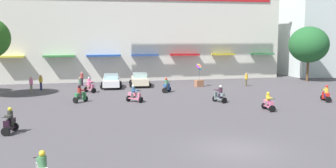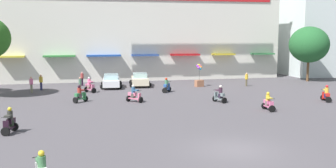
# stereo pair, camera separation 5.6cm
# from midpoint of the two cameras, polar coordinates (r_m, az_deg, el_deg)

# --- Properties ---
(ground_plane) EXTENTS (128.00, 128.00, 0.00)m
(ground_plane) POSITION_cam_midpoint_polar(r_m,az_deg,el_deg) (32.10, 1.22, -3.09)
(ground_plane) COLOR #4A464A
(colonial_building) EXTENTS (36.60, 16.85, 21.08)m
(colonial_building) POSITION_cam_midpoint_polar(r_m,az_deg,el_deg) (54.40, -4.57, 10.76)
(colonial_building) COLOR silver
(colonial_building) RESTS_ON ground
(flank_building_right) EXTENTS (12.12, 9.65, 12.86)m
(flank_building_right) POSITION_cam_midpoint_polar(r_m,az_deg,el_deg) (61.25, 22.12, 7.40)
(flank_building_right) COLOR silver
(flank_building_right) RESTS_ON ground
(plaza_tree_1) EXTENTS (4.85, 4.98, 6.87)m
(plaza_tree_1) POSITION_cam_midpoint_polar(r_m,az_deg,el_deg) (50.88, 20.28, 5.55)
(plaza_tree_1) COLOR brown
(plaza_tree_1) RESTS_ON ground
(parked_car_0) EXTENTS (2.60, 4.46, 1.51)m
(parked_car_0) POSITION_cam_midpoint_polar(r_m,az_deg,el_deg) (42.68, -8.54, 0.47)
(parked_car_0) COLOR white
(parked_car_0) RESTS_ON ground
(parked_car_1) EXTENTS (2.67, 4.23, 1.51)m
(parked_car_1) POSITION_cam_midpoint_polar(r_m,az_deg,el_deg) (43.55, -4.28, 0.68)
(parked_car_1) COLOR beige
(parked_car_1) RESTS_ON ground
(scooter_rider_0) EXTENTS (1.23, 1.47, 1.59)m
(scooter_rider_0) POSITION_cam_midpoint_polar(r_m,az_deg,el_deg) (39.51, -11.68, -0.30)
(scooter_rider_0) COLOR black
(scooter_rider_0) RESTS_ON ground
(scooter_rider_1) EXTENTS (1.15, 1.39, 1.51)m
(scooter_rider_1) POSITION_cam_midpoint_polar(r_m,az_deg,el_deg) (38.79, -0.26, -0.32)
(scooter_rider_1) COLOR black
(scooter_rider_1) RESTS_ON ground
(scooter_rider_2) EXTENTS (1.43, 1.37, 1.54)m
(scooter_rider_2) POSITION_cam_midpoint_polar(r_m,az_deg,el_deg) (33.27, -5.12, -1.65)
(scooter_rider_2) COLOR black
(scooter_rider_2) RESTS_ON ground
(scooter_rider_3) EXTENTS (0.81, 1.42, 1.57)m
(scooter_rider_3) POSITION_cam_midpoint_polar(r_m,az_deg,el_deg) (24.60, -22.64, -5.36)
(scooter_rider_3) COLOR black
(scooter_rider_3) RESTS_ON ground
(scooter_rider_5) EXTENTS (0.84, 1.42, 1.49)m
(scooter_rider_5) POSITION_cam_midpoint_polar(r_m,az_deg,el_deg) (36.21, 22.52, -1.49)
(scooter_rider_5) COLOR black
(scooter_rider_5) RESTS_ON ground
(scooter_rider_6) EXTENTS (0.52, 1.37, 1.45)m
(scooter_rider_6) POSITION_cam_midpoint_polar(r_m,az_deg,el_deg) (30.49, 14.73, -2.76)
(scooter_rider_6) COLOR black
(scooter_rider_6) RESTS_ON ground
(scooter_rider_7) EXTENTS (1.31, 1.27, 1.51)m
(scooter_rider_7) POSITION_cam_midpoint_polar(r_m,az_deg,el_deg) (33.89, -13.05, -1.65)
(scooter_rider_7) COLOR black
(scooter_rider_7) RESTS_ON ground
(scooter_rider_8) EXTENTS (0.98, 1.42, 1.53)m
(scooter_rider_8) POSITION_cam_midpoint_polar(r_m,az_deg,el_deg) (33.31, 7.70, -1.66)
(scooter_rider_8) COLOR black
(scooter_rider_8) RESTS_ON ground
(pedestrian_0) EXTENTS (0.49, 0.49, 1.68)m
(pedestrian_0) POSITION_cam_midpoint_polar(r_m,az_deg,el_deg) (40.67, -19.83, 0.06)
(pedestrian_0) COLOR #77755A
(pedestrian_0) RESTS_ON ground
(pedestrian_1) EXTENTS (0.46, 0.46, 1.55)m
(pedestrian_1) POSITION_cam_midpoint_polar(r_m,az_deg,el_deg) (44.34, 11.60, 0.82)
(pedestrian_1) COLOR brown
(pedestrian_1) RESTS_ON ground
(pedestrian_2) EXTENTS (0.46, 0.46, 1.66)m
(pedestrian_2) POSITION_cam_midpoint_polar(r_m,az_deg,el_deg) (42.49, -18.53, 0.38)
(pedestrian_2) COLOR navy
(pedestrian_2) RESTS_ON ground
(pedestrian_3) EXTENTS (0.49, 0.49, 1.60)m
(pedestrian_3) POSITION_cam_midpoint_polar(r_m,az_deg,el_deg) (44.97, -12.79, 0.91)
(pedestrian_3) COLOR black
(pedestrian_3) RESTS_ON ground
(pedestrian_4) EXTENTS (0.43, 0.43, 1.62)m
(pedestrian_4) POSITION_cam_midpoint_polar(r_m,az_deg,el_deg) (39.38, -13.05, 0.04)
(pedestrian_4) COLOR #7A6451
(pedestrian_4) RESTS_ON ground
(balloon_vendor_cart) EXTENTS (1.03, 0.82, 2.57)m
(balloon_vendor_cart) POSITION_cam_midpoint_polar(r_m,az_deg,el_deg) (43.14, 4.64, 1.07)
(balloon_vendor_cart) COLOR #9E6447
(balloon_vendor_cart) RESTS_ON ground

